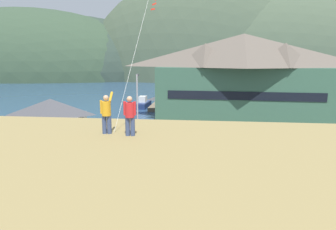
{
  "coord_description": "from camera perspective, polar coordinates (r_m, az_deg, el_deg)",
  "views": [
    {
      "loc": [
        4.54,
        -23.15,
        9.18
      ],
      "look_at": [
        0.81,
        9.0,
        3.19
      ],
      "focal_mm": 33.48,
      "sensor_mm": 36.0,
      "label": 1
    }
  ],
  "objects": [
    {
      "name": "ground_plane",
      "position": [
        25.32,
        -4.24,
        -10.81
      ],
      "size": [
        600.0,
        600.0,
        0.0
      ],
      "primitive_type": "plane",
      "color": "#66604C"
    },
    {
      "name": "parking_lot_pad",
      "position": [
        29.94,
        -2.44,
        -7.28
      ],
      "size": [
        40.0,
        20.0,
        0.1
      ],
      "primitive_type": "cube",
      "color": "slate",
      "rests_on": "ground"
    },
    {
      "name": "bay_water",
      "position": [
        83.78,
        3.49,
        4.18
      ],
      "size": [
        360.0,
        84.0,
        0.03
      ],
      "primitive_type": "cube",
      "color": "navy",
      "rests_on": "ground"
    },
    {
      "name": "far_hill_west_ridge",
      "position": [
        158.63,
        -25.26,
        6.17
      ],
      "size": [
        132.19,
        64.79,
        61.21
      ],
      "primitive_type": "ellipsoid",
      "color": "#334733",
      "rests_on": "ground"
    },
    {
      "name": "far_hill_east_peak",
      "position": [
        156.7,
        -19.04,
        6.56
      ],
      "size": [
        117.98,
        69.05,
        56.42
      ],
      "primitive_type": "ellipsoid",
      "color": "#2D3D33",
      "rests_on": "ground"
    },
    {
      "name": "far_hill_center_saddle",
      "position": [
        136.99,
        5.58,
        6.59
      ],
      "size": [
        99.68,
        52.41,
        86.11
      ],
      "primitive_type": "ellipsoid",
      "color": "#42513D",
      "rests_on": "ground"
    },
    {
      "name": "far_hill_far_shoulder",
      "position": [
        140.47,
        19.35,
        6.15
      ],
      "size": [
        125.42,
        55.34,
        68.13
      ],
      "primitive_type": "ellipsoid",
      "color": "#42513D",
      "rests_on": "ground"
    },
    {
      "name": "harbor_lodge",
      "position": [
        45.81,
        13.44,
        6.98
      ],
      "size": [
        25.28,
        12.5,
        12.41
      ],
      "color": "#38604C",
      "rests_on": "ground"
    },
    {
      "name": "storage_shed_near_lot",
      "position": [
        31.35,
        -20.39,
        -1.93
      ],
      "size": [
        6.65,
        5.68,
        5.4
      ],
      "color": "beige",
      "rests_on": "ground"
    },
    {
      "name": "storage_shed_waterside",
      "position": [
        46.48,
        1.36,
        2.03
      ],
      "size": [
        6.63,
        5.57,
        4.52
      ],
      "color": "#474C56",
      "rests_on": "ground"
    },
    {
      "name": "wharf_dock",
      "position": [
        58.73,
        -1.2,
        1.83
      ],
      "size": [
        3.2,
        11.86,
        0.7
      ],
      "color": "#70604C",
      "rests_on": "ground"
    },
    {
      "name": "moored_boat_wharfside",
      "position": [
        58.1,
        -4.51,
        2.08
      ],
      "size": [
        2.05,
        5.74,
        2.16
      ],
      "color": "navy",
      "rests_on": "ground"
    },
    {
      "name": "moored_boat_outer_mooring",
      "position": [
        60.24,
        2.1,
        2.41
      ],
      "size": [
        2.39,
        5.84,
        2.16
      ],
      "color": "#23564C",
      "rests_on": "ground"
    },
    {
      "name": "parked_car_front_row_red",
      "position": [
        31.73,
        1.12,
        -4.33
      ],
      "size": [
        4.3,
        2.25,
        1.82
      ],
      "color": "red",
      "rests_on": "parking_lot_pad"
    },
    {
      "name": "parked_car_mid_row_center",
      "position": [
        27.81,
        27.36,
        -7.7
      ],
      "size": [
        4.28,
        2.2,
        1.82
      ],
      "color": "#236633",
      "rests_on": "parking_lot_pad"
    },
    {
      "name": "parked_car_corner_spot",
      "position": [
        29.86,
        13.46,
        -5.58
      ],
      "size": [
        4.2,
        2.06,
        1.82
      ],
      "color": "silver",
      "rests_on": "parking_lot_pad"
    },
    {
      "name": "parked_car_mid_row_near",
      "position": [
        33.12,
        23.69,
        -4.61
      ],
      "size": [
        4.33,
        2.32,
        1.82
      ],
      "color": "black",
      "rests_on": "parking_lot_pad"
    },
    {
      "name": "parked_car_back_row_left",
      "position": [
        31.07,
        -7.72,
        -4.76
      ],
      "size": [
        4.25,
        2.15,
        1.82
      ],
      "color": "#9EA3A8",
      "rests_on": "parking_lot_pad"
    },
    {
      "name": "parked_car_front_row_end",
      "position": [
        25.25,
        3.38,
        -8.28
      ],
      "size": [
        4.35,
        2.35,
        1.82
      ],
      "color": "black",
      "rests_on": "parking_lot_pad"
    },
    {
      "name": "parking_light_pole",
      "position": [
        34.84,
        -5.59,
        2.32
      ],
      "size": [
        0.24,
        0.78,
        7.25
      ],
      "color": "#ADADB2",
      "rests_on": "parking_lot_pad"
    },
    {
      "name": "person_kite_flyer",
      "position": [
        14.16,
        -11.15,
        0.41
      ],
      "size": [
        0.52,
        0.67,
        1.86
      ],
      "color": "#384770",
      "rests_on": "grassy_hill_foreground"
    },
    {
      "name": "person_companion",
      "position": [
        13.62,
        -6.96,
        0.07
      ],
      "size": [
        0.55,
        0.4,
        1.74
      ],
      "color": "#384770",
      "rests_on": "grassy_hill_foreground"
    }
  ]
}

